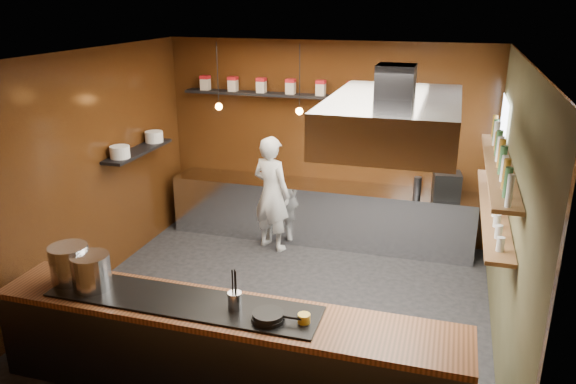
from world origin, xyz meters
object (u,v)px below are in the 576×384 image
at_px(extractor_hood, 393,118).
at_px(stockpot_small, 91,272).
at_px(stockpot_large, 70,263).
at_px(espresso_machine, 447,185).
at_px(chef, 272,194).

distance_m(extractor_hood, stockpot_small, 3.22).
bearing_deg(stockpot_small, stockpot_large, 166.93).
relative_size(stockpot_large, espresso_machine, 1.02).
relative_size(stockpot_small, chef, 0.21).
height_order(stockpot_large, chef, chef).
xyz_separation_m(stockpot_small, chef, (0.72, 3.31, -0.25)).
bearing_deg(extractor_hood, stockpot_large, -158.33).
distance_m(extractor_hood, stockpot_large, 3.43).
distance_m(stockpot_small, espresso_machine, 4.90).
height_order(stockpot_large, espresso_machine, stockpot_large).
bearing_deg(chef, stockpot_large, 93.75).
relative_size(extractor_hood, stockpot_small, 5.51).
bearing_deg(extractor_hood, chef, 132.49).
bearing_deg(stockpot_large, stockpot_small, -13.07).
bearing_deg(chef, extractor_hood, 153.43).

